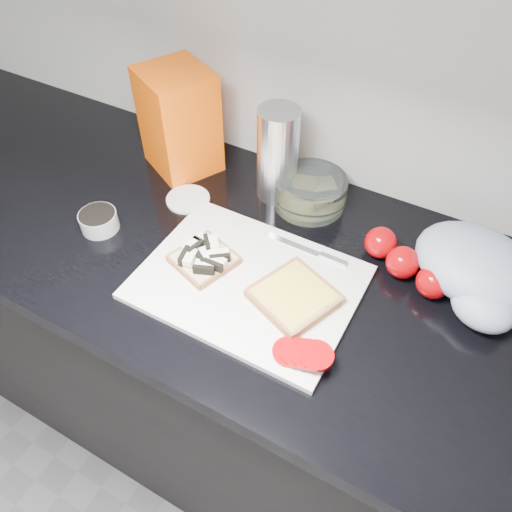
{
  "coord_description": "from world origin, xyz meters",
  "views": [
    {
      "loc": [
        0.29,
        0.61,
        1.63
      ],
      "look_at": [
        -0.02,
        1.16,
        0.95
      ],
      "focal_mm": 35.0,
      "sensor_mm": 36.0,
      "label": 1
    }
  ],
  "objects_px": {
    "cutting_board": "(248,282)",
    "bread_bag": "(179,121)",
    "steel_canister": "(278,155)",
    "glass_bowl": "(310,192)"
  },
  "relations": [
    {
      "from": "cutting_board",
      "to": "bread_bag",
      "type": "bearing_deg",
      "value": 141.65
    },
    {
      "from": "steel_canister",
      "to": "glass_bowl",
      "type": "bearing_deg",
      "value": 4.0
    },
    {
      "from": "cutting_board",
      "to": "steel_canister",
      "type": "bearing_deg",
      "value": 106.33
    },
    {
      "from": "glass_bowl",
      "to": "bread_bag",
      "type": "bearing_deg",
      "value": -177.34
    },
    {
      "from": "steel_canister",
      "to": "cutting_board",
      "type": "bearing_deg",
      "value": -73.67
    },
    {
      "from": "glass_bowl",
      "to": "cutting_board",
      "type": "bearing_deg",
      "value": -90.53
    },
    {
      "from": "cutting_board",
      "to": "steel_canister",
      "type": "distance_m",
      "value": 0.29
    },
    {
      "from": "cutting_board",
      "to": "bread_bag",
      "type": "distance_m",
      "value": 0.42
    },
    {
      "from": "glass_bowl",
      "to": "bread_bag",
      "type": "distance_m",
      "value": 0.33
    },
    {
      "from": "cutting_board",
      "to": "glass_bowl",
      "type": "height_order",
      "value": "glass_bowl"
    }
  ]
}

